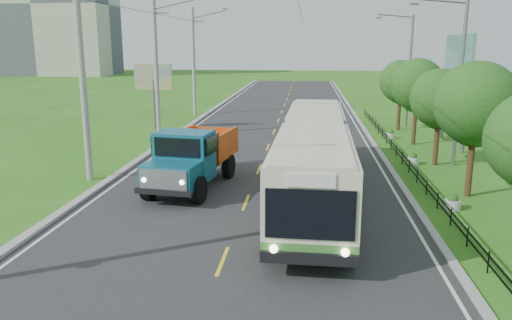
% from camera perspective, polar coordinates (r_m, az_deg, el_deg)
% --- Properties ---
extents(ground, '(240.00, 240.00, 0.00)m').
position_cam_1_polar(ground, '(16.03, -3.84, -11.49)').
color(ground, '#2B6818').
rests_on(ground, ground).
extents(road, '(14.00, 120.00, 0.02)m').
position_cam_1_polar(road, '(35.09, 1.63, 2.14)').
color(road, '#28282B').
rests_on(road, ground).
extents(curb_left, '(0.40, 120.00, 0.15)m').
position_cam_1_polar(curb_left, '(36.31, -9.79, 2.43)').
color(curb_left, '#9E9E99').
rests_on(curb_left, ground).
extents(curb_right, '(0.30, 120.00, 0.10)m').
position_cam_1_polar(curb_right, '(35.29, 13.29, 1.92)').
color(curb_right, '#9E9E99').
rests_on(curb_right, ground).
extents(edge_line_left, '(0.12, 120.00, 0.00)m').
position_cam_1_polar(edge_line_left, '(36.18, -8.94, 2.34)').
color(edge_line_left, silver).
rests_on(edge_line_left, road).
extents(edge_line_right, '(0.12, 120.00, 0.00)m').
position_cam_1_polar(edge_line_right, '(35.23, 12.48, 1.90)').
color(edge_line_right, silver).
rests_on(edge_line_right, road).
extents(centre_dash, '(0.12, 2.20, 0.00)m').
position_cam_1_polar(centre_dash, '(16.02, -3.84, -11.42)').
color(centre_dash, yellow).
rests_on(centre_dash, road).
extents(railing_right, '(0.04, 40.00, 0.60)m').
position_cam_1_polar(railing_right, '(29.57, 16.38, 0.12)').
color(railing_right, black).
rests_on(railing_right, ground).
extents(pole_near, '(3.51, 0.32, 10.00)m').
position_cam_1_polar(pole_near, '(25.78, -19.14, 8.89)').
color(pole_near, gray).
rests_on(pole_near, ground).
extents(pole_mid, '(3.51, 0.32, 10.00)m').
position_cam_1_polar(pole_mid, '(37.00, -11.28, 10.40)').
color(pole_mid, gray).
rests_on(pole_mid, ground).
extents(pole_far, '(3.51, 0.32, 10.00)m').
position_cam_1_polar(pole_far, '(48.60, -7.10, 11.12)').
color(pole_far, gray).
rests_on(pole_far, ground).
extents(tree_third, '(3.60, 3.62, 6.00)m').
position_cam_1_polar(tree_third, '(23.81, 23.86, 5.53)').
color(tree_third, '#382314').
rests_on(tree_third, ground).
extents(tree_fourth, '(3.24, 3.31, 5.40)m').
position_cam_1_polar(tree_fourth, '(29.58, 20.30, 6.31)').
color(tree_fourth, '#382314').
rests_on(tree_fourth, ground).
extents(tree_fifth, '(3.48, 3.52, 5.80)m').
position_cam_1_polar(tree_fifth, '(35.38, 17.97, 7.89)').
color(tree_fifth, '#382314').
rests_on(tree_fifth, ground).
extents(tree_back, '(3.30, 3.36, 5.50)m').
position_cam_1_polar(tree_back, '(41.27, 16.26, 8.37)').
color(tree_back, '#382314').
rests_on(tree_back, ground).
extents(streetlight_mid, '(3.02, 0.20, 9.07)m').
position_cam_1_polar(streetlight_mid, '(29.55, 22.06, 8.73)').
color(streetlight_mid, slate).
rests_on(streetlight_mid, ground).
extents(streetlight_far, '(3.02, 0.20, 9.07)m').
position_cam_1_polar(streetlight_far, '(43.16, 16.97, 10.18)').
color(streetlight_far, slate).
rests_on(streetlight_far, ground).
extents(planter_near, '(0.64, 0.64, 0.67)m').
position_cam_1_polar(planter_near, '(22.18, 21.54, -4.56)').
color(planter_near, silver).
rests_on(planter_near, ground).
extents(planter_mid, '(0.64, 0.64, 0.67)m').
position_cam_1_polar(planter_mid, '(29.69, 17.52, 0.06)').
color(planter_mid, silver).
rests_on(planter_mid, ground).
extents(planter_far, '(0.64, 0.64, 0.67)m').
position_cam_1_polar(planter_far, '(37.41, 15.13, 2.80)').
color(planter_far, silver).
rests_on(planter_far, ground).
extents(billboard_left, '(3.00, 0.20, 5.20)m').
position_cam_1_polar(billboard_left, '(40.30, -11.66, 8.83)').
color(billboard_left, slate).
rests_on(billboard_left, ground).
extents(billboard_right, '(0.24, 6.00, 7.30)m').
position_cam_1_polar(billboard_right, '(35.74, 22.08, 10.03)').
color(billboard_right, slate).
rests_on(billboard_right, ground).
extents(apartment_near, '(28.00, 14.00, 30.00)m').
position_cam_1_polar(apartment_near, '(123.85, -22.74, 15.95)').
color(apartment_near, '#B7B2A3').
rests_on(apartment_near, ground).
extents(apartment_far, '(24.00, 14.00, 26.00)m').
position_cam_1_polar(apartment_far, '(157.81, -26.51, 14.03)').
color(apartment_far, '#B7B2A3').
rests_on(apartment_far, ground).
extents(bus, '(3.23, 17.31, 3.33)m').
position_cam_1_polar(bus, '(22.22, 6.66, 0.89)').
color(bus, '#3F8334').
rests_on(bus, ground).
extents(dump_truck, '(3.47, 7.05, 2.85)m').
position_cam_1_polar(dump_truck, '(23.68, -7.28, 0.66)').
color(dump_truck, '#135B73').
rests_on(dump_truck, ground).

